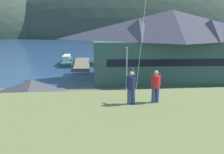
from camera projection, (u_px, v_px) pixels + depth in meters
The scene contains 16 objects.
ground_plane at pixel (132, 138), 24.37m from camera, with size 600.00×600.00×0.00m, color #66604C.
parking_lot_pad at pixel (124, 117), 29.20m from camera, with size 40.00×20.00×0.10m, color slate.
bay_water at pixel (100, 50), 82.42m from camera, with size 360.00×84.00×0.03m, color navy.
far_hill_east_peak at pixel (133, 35), 136.62m from camera, with size 128.78×48.81×66.73m, color #3D4C38.
harbor_lodge at pixel (171, 43), 44.93m from camera, with size 28.32×13.27×11.77m.
storage_shed_near_lot at pixel (33, 102), 26.33m from camera, with size 6.47×5.13×4.91m.
wharf_dock at pixel (82, 64), 57.53m from camera, with size 3.20×12.98×0.70m.
moored_boat_wharfside at pixel (67, 61), 59.82m from camera, with size 2.18×6.35×2.16m.
moored_boat_outer_mooring at pixel (97, 61), 58.75m from camera, with size 1.89×5.62×2.16m.
moored_boat_inner_slip at pixel (66, 62), 57.90m from camera, with size 2.58×7.06×2.16m.
parked_car_lone_by_shed at pixel (124, 121), 25.36m from camera, with size 4.30×2.26×1.82m.
parked_car_back_row_left at pixel (182, 99), 31.84m from camera, with size 4.30×2.26×1.82m.
parked_car_mid_row_far at pixel (224, 99), 32.01m from camera, with size 4.21×2.08×1.82m.
parking_light_pole at pixel (127, 70), 33.70m from camera, with size 0.24×0.78×6.93m.
person_kite_flyer at pixel (131, 86), 13.58m from camera, with size 0.52×0.70×1.86m.
person_companion at pixel (156, 85), 13.82m from camera, with size 0.54×0.40×1.74m.
Camera 1 is at (-3.85, -22.09, 11.23)m, focal length 42.26 mm.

